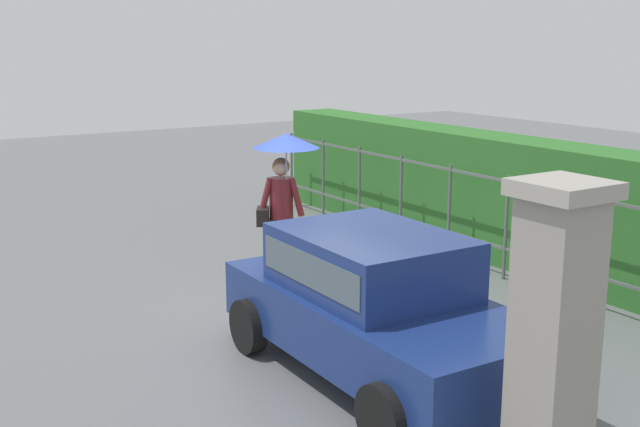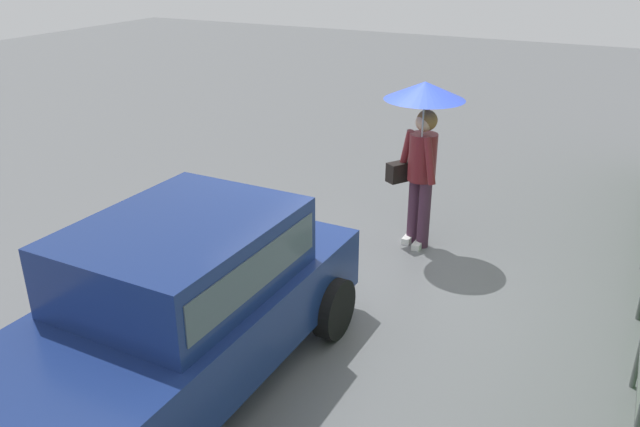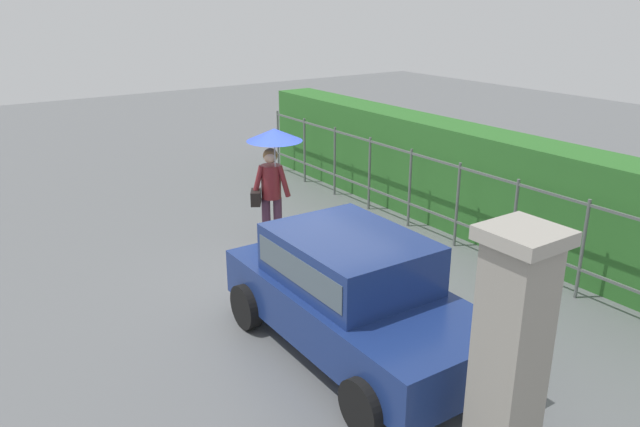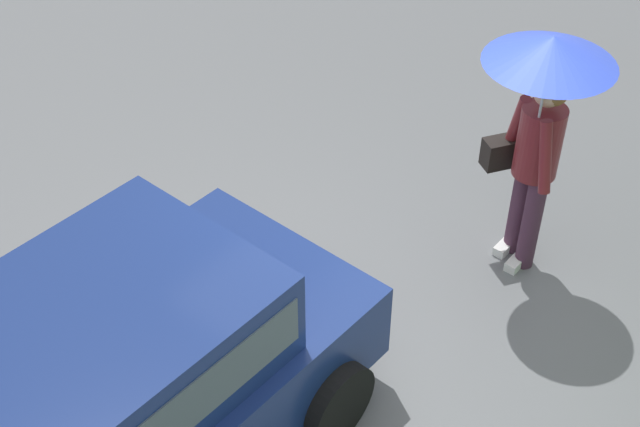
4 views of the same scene
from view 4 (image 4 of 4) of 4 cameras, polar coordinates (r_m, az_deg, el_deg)
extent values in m
plane|color=slate|center=(6.76, 5.60, -7.23)|extent=(40.00, 40.00, 0.00)
cube|color=navy|center=(5.58, -14.38, -13.25)|extent=(3.72, 1.69, 0.60)
cube|color=navy|center=(5.17, -14.14, -8.28)|extent=(1.92, 1.47, 0.60)
cube|color=#4C5B66|center=(5.16, -14.18, -8.13)|extent=(1.77, 1.49, 0.33)
cylinder|color=black|center=(5.88, 1.03, -12.15)|extent=(0.60, 0.19, 0.60)
cylinder|color=black|center=(6.71, -10.08, -4.58)|extent=(0.60, 0.19, 0.60)
cube|color=red|center=(6.00, 2.69, -4.69)|extent=(0.06, 0.20, 0.16)
cube|color=red|center=(6.55, -4.85, -0.27)|extent=(0.06, 0.20, 0.16)
cylinder|color=#47283D|center=(7.13, 13.52, -0.63)|extent=(0.15, 0.15, 0.86)
cylinder|color=#47283D|center=(7.26, 12.77, 0.34)|extent=(0.15, 0.15, 0.86)
cube|color=white|center=(7.36, 12.66, -3.04)|extent=(0.26, 0.10, 0.08)
cube|color=white|center=(7.48, 11.94, -2.06)|extent=(0.26, 0.10, 0.08)
cylinder|color=maroon|center=(6.77, 14.03, 4.53)|extent=(0.34, 0.34, 0.58)
sphere|color=#DBAD89|center=(6.54, 14.62, 7.60)|extent=(0.22, 0.22, 0.22)
sphere|color=olive|center=(6.54, 14.87, 7.79)|extent=(0.25, 0.25, 0.25)
cylinder|color=maroon|center=(6.57, 14.39, 3.56)|extent=(0.20, 0.24, 0.56)
cylinder|color=maroon|center=(6.87, 12.60, 5.64)|extent=(0.20, 0.24, 0.56)
cylinder|color=#B2B2B7|center=(6.48, 14.08, 6.48)|extent=(0.02, 0.02, 0.77)
cone|color=blue|center=(6.23, 14.79, 10.22)|extent=(0.93, 0.93, 0.20)
cube|color=black|center=(7.03, 11.85, 3.95)|extent=(0.37, 0.32, 0.24)
camera|label=1|loc=(8.94, -76.12, -1.50)|focal=44.27mm
camera|label=2|loc=(2.33, -100.38, -58.40)|focal=35.65mm
camera|label=3|loc=(8.09, -76.15, 4.05)|focal=34.60mm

